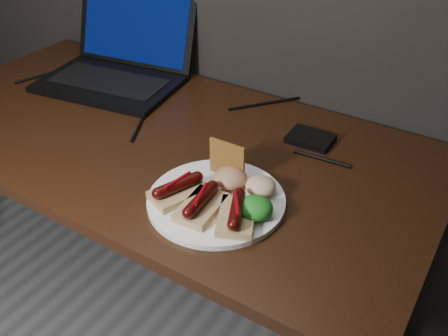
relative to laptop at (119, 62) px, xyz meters
name	(u,v)px	position (x,y,z in m)	size (l,w,h in m)	color
desk	(159,163)	(0.30, -0.20, -0.14)	(1.40, 0.70, 0.75)	black
laptop	(119,62)	(0.00, 0.00, 0.00)	(0.45, 0.41, 0.25)	black
hard_drive	(311,138)	(0.65, -0.03, -0.04)	(0.11, 0.08, 0.02)	black
desk_cables	(179,108)	(0.27, -0.07, -0.05)	(1.02, 0.45, 0.01)	black
plate	(216,200)	(0.58, -0.35, -0.05)	(0.29, 0.29, 0.01)	white
bread_sausage_left	(178,190)	(0.51, -0.39, -0.02)	(0.11, 0.13, 0.04)	tan
bread_sausage_center	(201,204)	(0.58, -0.40, -0.02)	(0.08, 0.12, 0.04)	tan
bread_sausage_right	(237,213)	(0.65, -0.39, -0.02)	(0.11, 0.13, 0.04)	tan
crispbread	(227,160)	(0.56, -0.28, 0.00)	(0.09, 0.01, 0.09)	#AC752F
salad_greens	(255,208)	(0.68, -0.36, -0.02)	(0.07, 0.07, 0.04)	#13611B
salsa_mound	(230,178)	(0.58, -0.30, -0.02)	(0.07, 0.07, 0.04)	maroon
coleslaw_mound	(261,186)	(0.65, -0.29, -0.02)	(0.06, 0.06, 0.04)	beige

